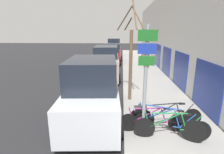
% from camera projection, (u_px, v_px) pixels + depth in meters
% --- Properties ---
extents(ground_plane, '(80.00, 80.00, 0.00)m').
position_uv_depth(ground_plane, '(109.00, 79.00, 12.55)').
color(ground_plane, black).
extents(sidewalk_curb, '(3.20, 32.00, 0.15)m').
position_uv_depth(sidewalk_curb, '(141.00, 70.00, 15.09)').
color(sidewalk_curb, gray).
rests_on(sidewalk_curb, ground).
extents(building_facade, '(0.23, 32.00, 6.50)m').
position_uv_depth(building_facade, '(165.00, 33.00, 14.13)').
color(building_facade, silver).
rests_on(building_facade, ground).
extents(signpost, '(0.54, 0.12, 3.34)m').
position_uv_depth(signpost, '(145.00, 77.00, 5.01)').
color(signpost, gray).
rests_on(signpost, sidewalk_curb).
extents(bicycle_0, '(2.23, 0.44, 0.87)m').
position_uv_depth(bicycle_0, '(172.00, 128.00, 5.18)').
color(bicycle_0, black).
rests_on(bicycle_0, sidewalk_curb).
extents(bicycle_1, '(2.13, 0.98, 0.95)m').
position_uv_depth(bicycle_1, '(165.00, 123.00, 5.38)').
color(bicycle_1, black).
rests_on(bicycle_1, sidewalk_curb).
extents(bicycle_2, '(2.18, 0.44, 0.85)m').
position_uv_depth(bicycle_2, '(153.00, 121.00, 5.58)').
color(bicycle_2, black).
rests_on(bicycle_2, sidewalk_curb).
extents(bicycle_3, '(2.25, 0.47, 0.90)m').
position_uv_depth(bicycle_3, '(169.00, 117.00, 5.78)').
color(bicycle_3, black).
rests_on(bicycle_3, sidewalk_curb).
extents(parked_car_0, '(2.31, 4.76, 2.35)m').
position_uv_depth(parked_car_0, '(93.00, 92.00, 6.64)').
color(parked_car_0, '#B2B7BC').
rests_on(parked_car_0, ground).
extents(parked_car_1, '(2.12, 4.75, 2.31)m').
position_uv_depth(parked_car_1, '(106.00, 63.00, 12.65)').
color(parked_car_1, gray).
rests_on(parked_car_1, ground).
extents(parked_car_2, '(2.07, 4.31, 2.08)m').
position_uv_depth(parked_car_2, '(112.00, 55.00, 18.49)').
color(parked_car_2, maroon).
rests_on(parked_car_2, ground).
extents(parked_car_3, '(2.07, 4.39, 2.41)m').
position_uv_depth(parked_car_3, '(114.00, 48.00, 23.75)').
color(parked_car_3, '#51565B').
rests_on(parked_car_3, ground).
extents(pedestrian_near, '(0.44, 0.37, 1.66)m').
position_uv_depth(pedestrian_near, '(147.00, 57.00, 15.35)').
color(pedestrian_near, '#4C3D2D').
rests_on(pedestrian_near, sidewalk_curb).
extents(pedestrian_far, '(0.46, 0.39, 1.78)m').
position_uv_depth(pedestrian_far, '(144.00, 54.00, 17.14)').
color(pedestrian_far, '#1E2338').
rests_on(pedestrian_far, sidewalk_curb).
extents(street_tree, '(1.17, 1.62, 4.55)m').
position_uv_depth(street_tree, '(131.00, 57.00, 7.87)').
color(street_tree, brown).
rests_on(street_tree, sidewalk_curb).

